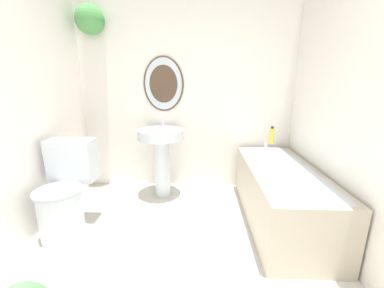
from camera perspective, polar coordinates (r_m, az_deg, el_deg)
name	(u,v)px	position (r m, az deg, el deg)	size (l,w,h in m)	color
wall_back	(180,86)	(2.86, -3.02, 13.96)	(2.63, 0.31, 2.40)	silver
wall_right	(379,97)	(1.89, 38.61, 8.82)	(0.06, 2.72, 2.40)	silver
toilet	(65,194)	(2.35, -28.36, -10.53)	(0.40, 0.55, 0.80)	silver
pedestal_sink	(162,149)	(2.67, -7.40, -1.18)	(0.51, 0.51, 0.89)	silver
bathtub	(280,194)	(2.41, 20.66, -11.18)	(0.60, 1.45, 0.61)	#B2A893
shampoo_bottle	(272,136)	(2.85, 18.75, 1.92)	(0.06, 0.06, 0.20)	gold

